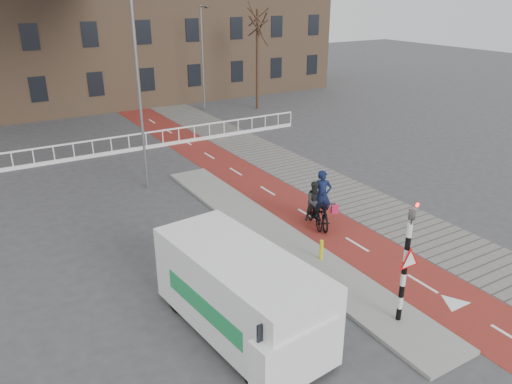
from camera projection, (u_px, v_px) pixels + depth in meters
ground at (364, 282)px, 15.54m from camera, size 120.00×120.00×0.00m
bike_lane at (246, 178)px, 24.19m from camera, size 2.50×60.00×0.01m
sidewalk at (293, 168)px, 25.53m from camera, size 3.00×60.00×0.01m
curb_island at (275, 236)px, 18.36m from camera, size 1.80×16.00×0.12m
traffic_signal at (406, 260)px, 12.90m from camera, size 0.80×0.80×3.68m
bollard at (321, 250)px, 16.54m from camera, size 0.12×0.12×0.69m
cyclist_near at (322, 207)px, 19.10m from camera, size 1.55×2.25×2.19m
cyclist_far at (315, 208)px, 18.96m from camera, size 0.96×1.73×1.81m
van at (240, 292)px, 12.91m from camera, size 2.69×5.54×2.30m
railing at (74, 155)px, 26.53m from camera, size 28.00×0.10×0.99m
tree_right at (258, 61)px, 36.86m from camera, size 0.24×0.24×7.19m
streetlight_near at (139, 91)px, 21.31m from camera, size 0.12×0.12×8.91m
streetlight_right at (203, 59)px, 36.45m from camera, size 0.12×0.12×7.48m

